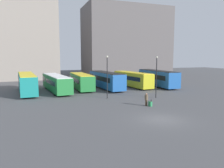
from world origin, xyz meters
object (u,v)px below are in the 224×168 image
(bus_0, at_px, (27,82))
(lamp_post_1, at_px, (107,74))
(bus_3, at_px, (106,80))
(traveler, at_px, (146,98))
(bus_5, at_px, (157,78))
(lamp_post_0, at_px, (156,74))
(suitcase, at_px, (150,104))
(bus_2, at_px, (81,81))
(bus_1, at_px, (56,83))
(bus_4, at_px, (132,79))

(bus_0, relative_size, lamp_post_1, 2.05)
(bus_0, relative_size, bus_3, 1.07)
(bus_0, height_order, traveler, bus_0)
(bus_5, bearing_deg, lamp_post_0, 147.78)
(traveler, height_order, suitcase, traveler)
(lamp_post_1, bearing_deg, bus_3, 72.28)
(bus_2, bearing_deg, lamp_post_1, -171.03)
(bus_1, xyz_separation_m, bus_5, (19.76, -0.54, 0.22))
(bus_1, xyz_separation_m, bus_3, (9.13, 0.17, 0.15))
(bus_2, distance_m, bus_5, 15.25)
(bus_2, distance_m, traveler, 16.71)
(bus_2, relative_size, traveler, 6.34)
(bus_4, relative_size, traveler, 7.00)
(bus_3, height_order, lamp_post_1, lamp_post_1)
(bus_0, distance_m, bus_1, 4.69)
(bus_3, xyz_separation_m, bus_5, (10.63, -0.71, 0.07))
(bus_0, bearing_deg, bus_2, -89.76)
(bus_4, height_order, suitcase, bus_4)
(bus_0, xyz_separation_m, suitcase, (14.12, -15.80, -1.43))
(bus_2, height_order, suitcase, bus_2)
(suitcase, distance_m, lamp_post_1, 8.03)
(lamp_post_0, bearing_deg, bus_1, 139.28)
(bus_4, distance_m, traveler, 16.80)
(bus_0, distance_m, bus_2, 9.29)
(lamp_post_1, bearing_deg, bus_4, 48.32)
(bus_1, distance_m, bus_5, 19.77)
(bus_4, relative_size, lamp_post_0, 1.82)
(bus_1, distance_m, bus_4, 14.77)
(suitcase, relative_size, lamp_post_0, 0.14)
(lamp_post_0, bearing_deg, traveler, -133.53)
(bus_1, height_order, bus_3, bus_3)
(suitcase, bearing_deg, lamp_post_0, -49.31)
(bus_3, xyz_separation_m, suitcase, (0.30, -15.76, -1.39))
(bus_0, relative_size, suitcase, 14.67)
(bus_0, bearing_deg, lamp_post_1, -134.12)
(bus_4, bearing_deg, suitcase, 154.60)
(bus_3, relative_size, lamp_post_0, 1.94)
(bus_0, bearing_deg, suitcase, -142.10)
(bus_1, relative_size, bus_2, 1.25)
(bus_5, relative_size, traveler, 7.33)
(bus_4, relative_size, lamp_post_1, 1.80)
(traveler, bearing_deg, suitcase, -151.06)
(bus_5, distance_m, suitcase, 18.31)
(bus_3, relative_size, lamp_post_1, 1.91)
(traveler, xyz_separation_m, lamp_post_1, (-2.90, 6.19, 2.62))
(bus_5, bearing_deg, bus_4, 77.54)
(bus_4, bearing_deg, lamp_post_0, 164.02)
(bus_2, xyz_separation_m, traveler, (4.52, -16.07, -0.61))
(bus_3, relative_size, bus_5, 1.01)
(bus_4, xyz_separation_m, lamp_post_1, (-8.56, -9.61, 1.97))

